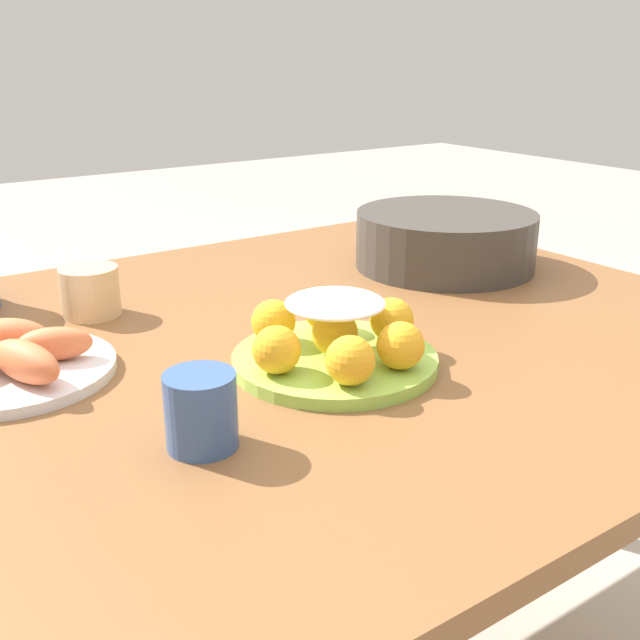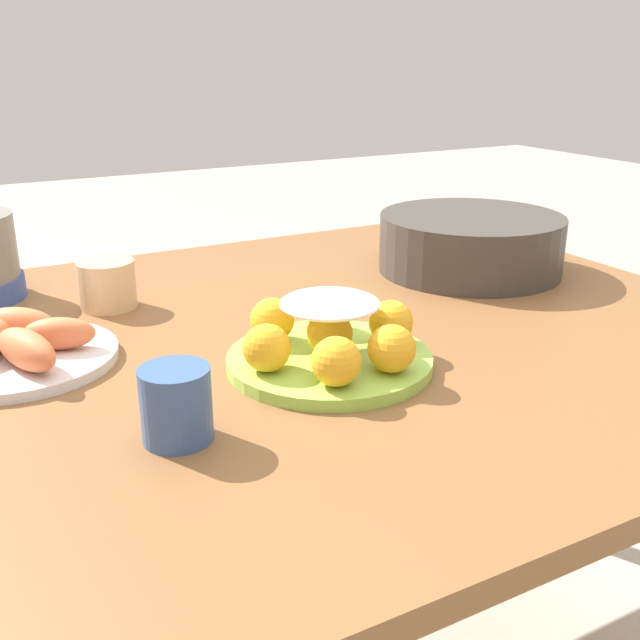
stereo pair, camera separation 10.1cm
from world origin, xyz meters
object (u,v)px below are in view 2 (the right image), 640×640
Objects in this scene: serving_bowl at (471,241)px; cup_near at (176,404)px; seafood_platter at (18,348)px; dining_table at (312,383)px; cake_plate at (330,341)px; cup_far at (107,284)px.

serving_bowl is 4.11× the size of cup_near.
serving_bowl is 0.79m from seafood_platter.
dining_table is 0.18m from cake_plate.
cake_plate is 3.29× the size of cup_near.
serving_bowl is (0.44, 0.26, 0.02)m from cake_plate.
cup_far is (-0.63, 0.11, -0.02)m from serving_bowl.
cup_far is (-0.19, 0.37, 0.00)m from cake_plate.
dining_table is 0.36m from cup_far.
cup_near is at bearing -95.10° from cup_far.
serving_bowl is at bearing 4.37° from seafood_platter.
dining_table is 16.26× the size of cup_near.
seafood_platter is 2.91× the size of cup_far.
cake_plate reaches higher than cup_near.
cake_plate is at bearing -107.62° from dining_table.
cup_far is at bearing 117.29° from cake_plate.
cake_plate is (-0.04, -0.13, 0.12)m from dining_table.
serving_bowl is (0.40, 0.14, 0.14)m from dining_table.
serving_bowl reaches higher than cake_plate.
cup_near is at bearing -68.01° from seafood_platter.
dining_table is 5.11× the size of seafood_platter.
cup_near is (-0.27, -0.21, 0.12)m from dining_table.
cup_far is (-0.23, 0.25, 0.12)m from dining_table.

